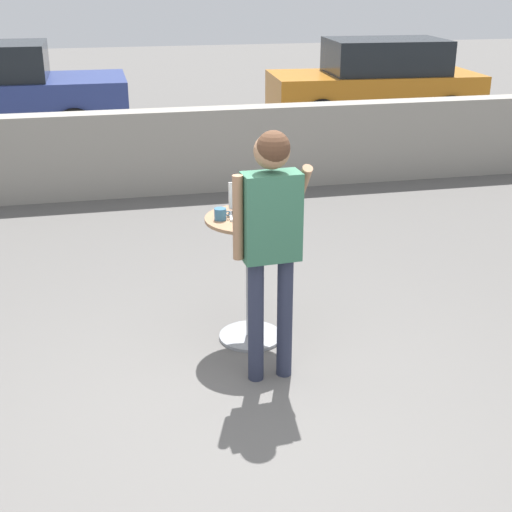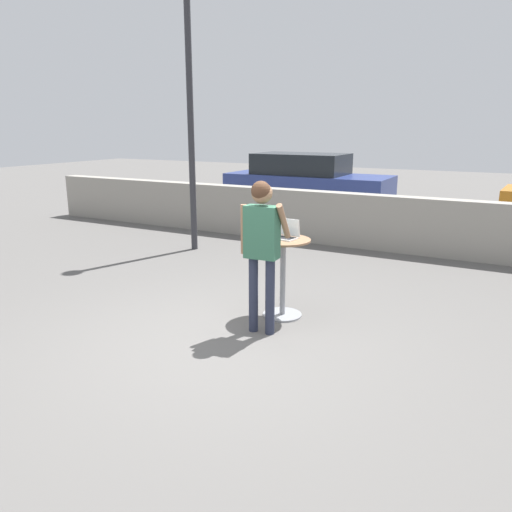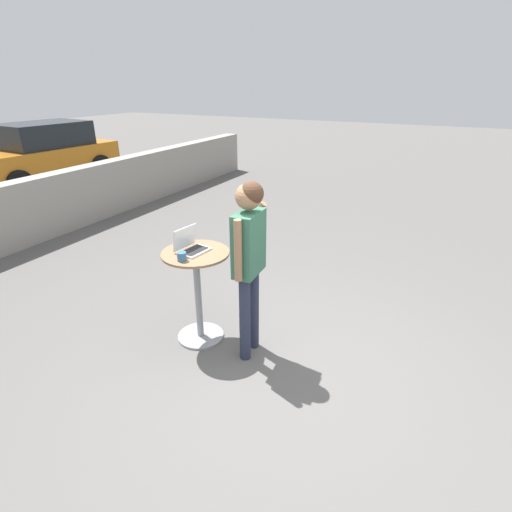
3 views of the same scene
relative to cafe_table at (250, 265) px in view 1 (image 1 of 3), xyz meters
name	(u,v)px [view 1 (image 1 of 3)]	position (x,y,z in m)	size (l,w,h in m)	color
ground_plane	(253,419)	(-0.22, -1.09, -0.62)	(50.00, 50.00, 0.00)	#5B5956
pavement_kerb	(166,152)	(-0.22, 4.18, -0.09)	(16.35, 0.35, 1.08)	gray
cafe_table	(250,265)	(0.00, 0.00, 0.00)	(0.68, 0.68, 1.01)	gray
laptop	(249,208)	(0.01, 0.06, 0.44)	(0.34, 0.28, 0.24)	silver
coffee_mug	(220,214)	(-0.23, -0.01, 0.43)	(0.12, 0.09, 0.09)	#336084
standing_person	(271,225)	(0.01, -0.60, 0.53)	(0.53, 0.41, 1.79)	#282D42
parked_car_further_down	(377,82)	(4.09, 7.78, 0.17)	(3.92, 1.97, 1.57)	#B76B19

